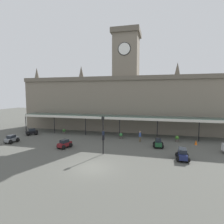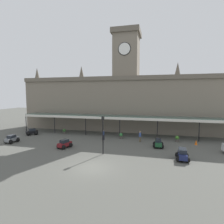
# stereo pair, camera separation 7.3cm
# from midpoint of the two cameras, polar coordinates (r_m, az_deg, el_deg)

# --- Properties ---
(ground_plane) EXTENTS (140.00, 140.00, 0.00)m
(ground_plane) POSITION_cam_midpoint_polar(r_m,az_deg,el_deg) (19.65, -6.10, -16.82)
(ground_plane) COLOR #50504A
(station_building) EXTENTS (43.86, 5.88, 20.13)m
(station_building) POSITION_cam_midpoint_polar(r_m,az_deg,el_deg) (37.88, 4.51, 3.75)
(station_building) COLOR slate
(station_building) RESTS_ON ground
(entrance_canopy) EXTENTS (38.53, 3.26, 3.58)m
(entrance_canopy) POSITION_cam_midpoint_polar(r_m,az_deg,el_deg) (33.03, 2.97, -1.46)
(entrance_canopy) COLOR #38564C
(entrance_canopy) RESTS_ON ground
(car_navy_estate) EXTENTS (1.59, 2.28, 1.27)m
(car_navy_estate) POSITION_cam_midpoint_polar(r_m,az_deg,el_deg) (22.86, 21.21, -12.42)
(car_navy_estate) COLOR #19214C
(car_navy_estate) RESTS_ON ground
(car_maroon_sedan) EXTENTS (1.87, 2.22, 1.19)m
(car_maroon_sedan) POSITION_cam_midpoint_polar(r_m,az_deg,el_deg) (26.72, -14.50, -9.75)
(car_maroon_sedan) COLOR maroon
(car_maroon_sedan) RESTS_ON ground
(car_green_sedan) EXTENTS (1.56, 2.07, 1.19)m
(car_green_sedan) POSITION_cam_midpoint_polar(r_m,az_deg,el_deg) (27.04, 14.31, -9.56)
(car_green_sedan) COLOR #1E512D
(car_green_sedan) RESTS_ON ground
(car_black_sedan) EXTENTS (2.20, 2.23, 1.19)m
(car_black_sedan) POSITION_cam_midpoint_polar(r_m,az_deg,el_deg) (37.03, -23.66, -5.77)
(car_black_sedan) COLOR black
(car_black_sedan) RESTS_ON ground
(car_grey_sedan) EXTENTS (1.62, 2.11, 1.19)m
(car_grey_sedan) POSITION_cam_midpoint_polar(r_m,az_deg,el_deg) (32.58, -28.74, -7.50)
(car_grey_sedan) COLOR slate
(car_grey_sedan) RESTS_ON ground
(pedestrian_near_entrance) EXTENTS (0.34, 0.38, 1.67)m
(pedestrian_near_entrance) POSITION_cam_midpoint_polar(r_m,az_deg,el_deg) (29.36, 8.84, -7.43)
(pedestrian_near_entrance) COLOR brown
(pedestrian_near_entrance) RESTS_ON ground
(pedestrian_beside_cars) EXTENTS (0.36, 0.34, 1.67)m
(pedestrian_beside_cars) POSITION_cam_midpoint_polar(r_m,az_deg,el_deg) (30.20, -2.66, -7.01)
(pedestrian_beside_cars) COLOR black
(pedestrian_beside_cars) RESTS_ON ground
(victorian_lamppost) EXTENTS (0.30, 0.30, 4.88)m
(victorian_lamppost) POSITION_cam_midpoint_polar(r_m,az_deg,el_deg) (22.75, -2.75, -5.70)
(victorian_lamppost) COLOR black
(victorian_lamppost) RESTS_ON ground
(traffic_cone) EXTENTS (0.40, 0.40, 0.73)m
(traffic_cone) POSITION_cam_midpoint_polar(r_m,az_deg,el_deg) (30.16, 24.83, -8.60)
(traffic_cone) COLOR orange
(traffic_cone) RESTS_ON ground
(planter_by_canopy) EXTENTS (0.60, 0.60, 0.96)m
(planter_by_canopy) POSITION_cam_midpoint_polar(r_m,az_deg,el_deg) (31.12, 2.89, -7.42)
(planter_by_canopy) COLOR #47423D
(planter_by_canopy) RESTS_ON ground
(planter_forecourt_centre) EXTENTS (0.60, 0.60, 0.96)m
(planter_forecourt_centre) POSITION_cam_midpoint_polar(r_m,az_deg,el_deg) (30.85, 19.73, -7.86)
(planter_forecourt_centre) COLOR #47423D
(planter_forecourt_centre) RESTS_ON ground
(planter_near_kerb) EXTENTS (0.60, 0.60, 0.96)m
(planter_near_kerb) POSITION_cam_midpoint_polar(r_m,az_deg,el_deg) (35.79, -14.62, -5.88)
(planter_near_kerb) COLOR #47423D
(planter_near_kerb) RESTS_ON ground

